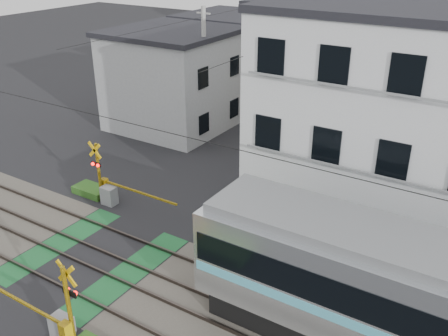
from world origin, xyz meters
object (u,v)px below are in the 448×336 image
Objects in this scene: crossing_signal_far at (108,190)px; apartment_block at (391,118)px; pedestrian at (322,91)px; crossing_signal_near at (62,324)px.

apartment_block is (11.09, 5.84, 3.94)m from crossing_signal_far.
crossing_signal_far is at bearing 70.62° from pedestrian.
pedestrian is at bearing 120.76° from apartment_block.
pedestrian is (-2.75, 27.71, 0.14)m from crossing_signal_near.
pedestrian is (2.42, 20.40, 0.14)m from crossing_signal_far.
crossing_signal_near is 1.00× the size of crossing_signal_far.
pedestrian is (-8.67, 14.56, -3.81)m from apartment_block.
crossing_signal_near reaches higher than pedestrian.
apartment_block reaches higher than crossing_signal_near.
apartment_block is at bearing 108.15° from pedestrian.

